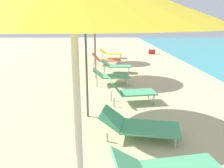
{
  "coord_description": "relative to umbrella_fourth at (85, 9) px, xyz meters",
  "views": [
    {
      "loc": [
        0.31,
        6.12,
        2.16
      ],
      "look_at": [
        0.38,
        10.98,
        0.83
      ],
      "focal_mm": 36.34,
      "sensor_mm": 36.0,
      "label": 1
    }
  ],
  "objects": [
    {
      "name": "cooler_box",
      "position": [
        3.54,
        10.96,
        -2.24
      ],
      "size": [
        0.48,
        0.36,
        0.37
      ],
      "color": "red",
      "rests_on": "ground"
    },
    {
      "name": "lounger_fourth_shoreside",
      "position": [
        1.11,
        0.94,
        -2.09
      ],
      "size": [
        1.34,
        0.76,
        0.67
      ],
      "rotation": [
        0.0,
        0.0,
        0.15
      ],
      "color": "#4CA572",
      "rests_on": "ground"
    },
    {
      "name": "lounger_fifth_inland",
      "position": [
        0.55,
        2.88,
        -2.09
      ],
      "size": [
        1.35,
        0.74,
        0.59
      ],
      "rotation": [
        0.0,
        0.0,
        0.06
      ],
      "color": "#4CA572",
      "rests_on": "ground"
    },
    {
      "name": "umbrella_fourth",
      "position": [
        0.0,
        0.0,
        0.0
      ],
      "size": [
        2.42,
        2.42,
        2.79
      ],
      "color": "#4C4C51",
      "rests_on": "ground"
    },
    {
      "name": "umbrella_farthest",
      "position": [
        -0.29,
        7.86,
        0.02
      ],
      "size": [
        1.91,
        1.91,
        2.73
      ],
      "color": "#4C4C51",
      "rests_on": "ground"
    },
    {
      "name": "lounger_farthest_shoreside",
      "position": [
        0.62,
        9.07,
        -2.1
      ],
      "size": [
        1.46,
        0.8,
        0.56
      ],
      "rotation": [
        0.0,
        0.0,
        -0.08
      ],
      "color": "yellow",
      "rests_on": "ground"
    },
    {
      "name": "lounger_fifth_shoreside",
      "position": [
        0.8,
        4.85,
        -2.1
      ],
      "size": [
        1.37,
        0.69,
        0.58
      ],
      "rotation": [
        0.0,
        0.0,
        -0.07
      ],
      "color": "#4CA572",
      "rests_on": "ground"
    },
    {
      "name": "lounger_farthest_inland",
      "position": [
        0.33,
        6.68,
        -2.13
      ],
      "size": [
        1.5,
        0.69,
        0.64
      ],
      "rotation": [
        0.0,
        0.0,
        0.02
      ],
      "color": "#D8593F",
      "rests_on": "ground"
    },
    {
      "name": "lounger_fourth_inland",
      "position": [
        1.07,
        -1.02,
        -2.18
      ],
      "size": [
        1.61,
        0.95,
        0.51
      ],
      "rotation": [
        0.0,
        0.0,
        -0.19
      ],
      "color": "#4CA572",
      "rests_on": "ground"
    },
    {
      "name": "umbrella_fifth",
      "position": [
        -0.02,
        3.81,
        -0.03
      ],
      "size": [
        2.48,
        2.48,
        2.74
      ],
      "color": "olive",
      "rests_on": "ground"
    }
  ]
}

